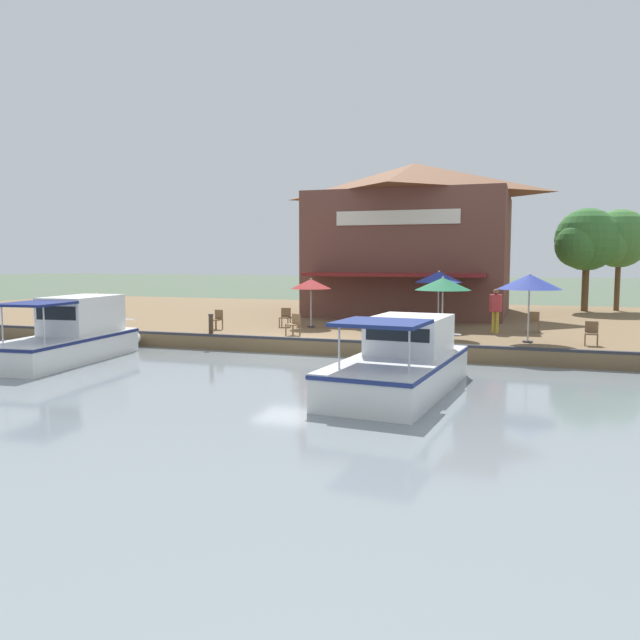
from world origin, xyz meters
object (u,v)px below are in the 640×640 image
patio_umbrella_mid_patio_right (311,284)px  mooring_post (211,325)px  tree_downstream_bank (617,240)px  patio_umbrella_mid_patio_left (530,282)px  cafe_chair_beside_entrance (591,332)px  motorboat_outer_channel (78,336)px  patio_umbrella_back_row (443,284)px  person_near_entrance (496,305)px  waterfront_restaurant (414,238)px  person_mid_patio (97,307)px  motorboat_distant_upstream (406,362)px  tree_behind_restaurant (585,241)px  cafe_chair_under_first_umbrella (217,318)px  patio_umbrella_far_corner (439,277)px  cafe_chair_back_row_seat (534,321)px  cafe_chair_far_corner_seat (294,323)px  cafe_chair_facing_river (285,316)px

patio_umbrella_mid_patio_right → mooring_post: (4.16, -2.78, -1.50)m
mooring_post → tree_downstream_bank: (-18.35, 16.85, 3.72)m
patio_umbrella_mid_patio_left → cafe_chair_beside_entrance: 2.76m
cafe_chair_beside_entrance → motorboat_outer_channel: size_ratio=0.12×
patio_umbrella_mid_patio_left → cafe_chair_beside_entrance: patio_umbrella_mid_patio_left is taller
patio_umbrella_mid_patio_left → patio_umbrella_back_row: size_ratio=1.07×
patio_umbrella_mid_patio_left → person_near_entrance: (-2.72, -1.30, -1.07)m
waterfront_restaurant → person_mid_patio: size_ratio=7.26×
waterfront_restaurant → cafe_chair_beside_entrance: size_ratio=13.56×
patio_umbrella_back_row → cafe_chair_beside_entrance: patio_umbrella_back_row is taller
cafe_chair_beside_entrance → motorboat_distant_upstream: bearing=-38.5°
motorboat_outer_channel → tree_behind_restaurant: tree_behind_restaurant is taller
cafe_chair_under_first_umbrella → mooring_post: (2.05, 0.82, -0.03)m
patio_umbrella_mid_patio_right → tree_behind_restaurant: bearing=137.3°
patio_umbrella_far_corner → mooring_post: 9.97m
waterfront_restaurant → cafe_chair_back_row_seat: 10.84m
patio_umbrella_mid_patio_right → tree_behind_restaurant: size_ratio=0.37×
cafe_chair_far_corner_seat → cafe_chair_facing_river: size_ratio=1.00×
cafe_chair_back_row_seat → tree_behind_restaurant: bearing=167.1°
cafe_chair_back_row_seat → person_mid_patio: person_mid_patio is taller
motorboat_distant_upstream → patio_umbrella_far_corner: bearing=-177.0°
patio_umbrella_mid_patio_left → cafe_chair_facing_river: size_ratio=2.99×
patio_umbrella_far_corner → person_mid_patio: bearing=-71.5°
waterfront_restaurant → tree_downstream_bank: 12.25m
patio_umbrella_back_row → waterfront_restaurant: bearing=-164.2°
cafe_chair_facing_river → tree_behind_restaurant: (-13.47, 13.40, 3.61)m
person_mid_patio → cafe_chair_beside_entrance: bearing=93.4°
person_mid_patio → tree_downstream_bank: tree_downstream_bank is taller
patio_umbrella_mid_patio_right → cafe_chair_beside_entrance: (2.47, 11.37, -1.46)m
mooring_post → tree_behind_restaurant: (-17.41, 15.01, 3.64)m
cafe_chair_back_row_seat → mooring_post: mooring_post is taller
patio_umbrella_far_corner → cafe_chair_far_corner_seat: patio_umbrella_far_corner is taller
mooring_post → cafe_chair_beside_entrance: bearing=96.8°
waterfront_restaurant → motorboat_outer_channel: size_ratio=1.59×
patio_umbrella_mid_patio_right → cafe_chair_under_first_umbrella: bearing=-59.6°
waterfront_restaurant → patio_umbrella_back_row: 11.61m
patio_umbrella_back_row → person_near_entrance: (-2.40, 1.87, -0.93)m
waterfront_restaurant → motorboat_distant_upstream: bearing=9.6°
waterfront_restaurant → motorboat_distant_upstream: (18.16, 3.06, -4.07)m
waterfront_restaurant → motorboat_distant_upstream: size_ratio=1.53×
cafe_chair_under_first_umbrella → tree_behind_restaurant: 22.35m
cafe_chair_facing_river → person_mid_patio: bearing=-65.4°
waterfront_restaurant → cafe_chair_far_corner_seat: waterfront_restaurant is taller
waterfront_restaurant → mooring_post: waterfront_restaurant is taller
cafe_chair_back_row_seat → motorboat_outer_channel: (9.11, -15.56, -0.19)m
cafe_chair_far_corner_seat → cafe_chair_under_first_umbrella: bearing=-101.9°
person_mid_patio → patio_umbrella_mid_patio_right: bearing=112.9°
cafe_chair_back_row_seat → tree_downstream_bank: size_ratio=0.14×
patio_umbrella_back_row → mooring_post: (2.17, -8.86, -1.65)m
motorboat_outer_channel → tree_behind_restaurant: 28.28m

